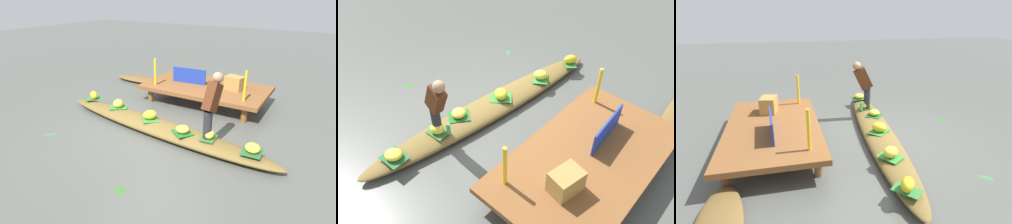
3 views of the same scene
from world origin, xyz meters
The scene contains 24 objects.
canal_water centered at (0.00, 0.00, 0.00)m, with size 40.00×40.00×0.00m, color #50524D.
dock_platform centered at (0.13, 2.16, 0.39)m, with size 3.20×1.80×0.45m.
vendor_boat centered at (0.00, 0.00, 0.12)m, with size 5.34×0.67×0.23m, color brown.
moored_boat centered at (-2.30, 2.81, 0.09)m, with size 2.13×0.62×0.17m, color brown.
leaf_mat_0 centered at (1.21, -0.10, 0.24)m, with size 0.35×0.25×0.01m, color #316830.
banana_bunch_0 centered at (1.21, -0.10, 0.33)m, with size 0.25×0.20×0.18m, color yellow.
leaf_mat_1 centered at (-1.23, 0.22, 0.24)m, with size 0.39×0.30×0.01m, color #308633.
banana_bunch_1 centered at (-1.23, 0.22, 0.33)m, with size 0.28×0.23×0.19m, color yellow.
leaf_mat_2 centered at (-2.13, 0.34, 0.24)m, with size 0.40×0.24×0.01m, color #327335.
banana_bunch_2 centered at (-2.13, 0.34, 0.33)m, with size 0.28×0.18×0.19m, color yellow.
leaf_mat_3 centered at (2.04, -0.17, 0.24)m, with size 0.40×0.33×0.01m, color #245F30.
banana_bunch_3 centered at (2.04, -0.17, 0.31)m, with size 0.28×0.25×0.14m, color yellow.
leaf_mat_4 centered at (-0.21, 0.05, 0.24)m, with size 0.41×0.31×0.01m, color #337D30.
banana_bunch_4 centered at (-0.21, 0.05, 0.33)m, with size 0.29×0.24×0.19m, color yellow.
leaf_mat_5 centered at (0.69, -0.16, 0.24)m, with size 0.37×0.32×0.01m, color #1B6524.
banana_bunch_5 centered at (0.69, -0.16, 0.31)m, with size 0.26×0.25×0.14m, color yellow.
vendor_person centered at (1.20, -0.02, 0.92)m, with size 0.23×0.51×1.21m.
water_bottle centered at (1.09, 0.05, 0.34)m, with size 0.07×0.07×0.21m, color #4EAD65.
market_banner centered at (-0.37, 2.16, 0.66)m, with size 0.94×0.03×0.41m, color #1B35A0.
railing_post_west centered at (-1.07, 1.56, 0.80)m, with size 0.06×0.06×0.71m, color yellow.
railing_post_east centered at (1.33, 1.56, 0.80)m, with size 0.06×0.06×0.71m, color yellow.
produce_crate centered at (0.87, 2.25, 0.63)m, with size 0.44×0.32×0.35m, color #A17B3E.
drifting_plant_0 centered at (-1.84, -1.23, 0.00)m, with size 0.23×0.11×0.01m, color #3C6F3F.
drifting_plant_1 centered at (0.58, -1.89, 0.00)m, with size 0.19×0.17×0.01m, color #356928.
Camera 1 is at (2.93, -4.43, 2.72)m, focal length 29.90 mm.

